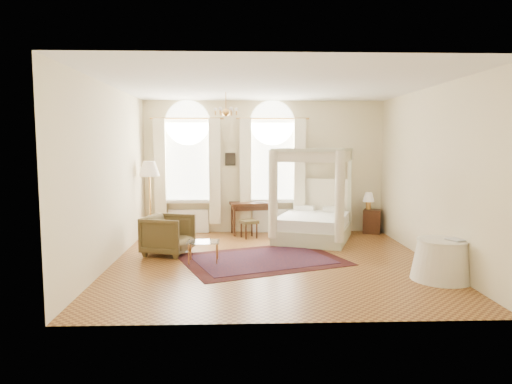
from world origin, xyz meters
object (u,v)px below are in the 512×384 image
canopy_bed (313,219)px  writing_desk (252,207)px  side_table (442,260)px  stool (249,223)px  floor_lamp (149,173)px  nightstand (372,221)px  coffee_table (203,243)px  armchair (168,235)px

canopy_bed → writing_desk: canopy_bed is taller
writing_desk → side_table: (3.02, -3.95, -0.35)m
side_table → writing_desk: bearing=127.4°
stool → canopy_bed: bearing=-11.3°
writing_desk → floor_lamp: (-2.38, -0.58, 0.89)m
canopy_bed → nightstand: size_ratio=3.98×
stool → coffee_table: bearing=-112.0°
stool → side_table: side_table is taller
coffee_table → floor_lamp: floor_lamp is taller
floor_lamp → stool: bearing=2.7°
nightstand → side_table: (0.00, -3.95, 0.03)m
nightstand → canopy_bed: bearing=-154.6°
canopy_bed → nightstand: canopy_bed is taller
nightstand → floor_lamp: floor_lamp is taller
side_table → nightstand: bearing=90.0°
stool → writing_desk: bearing=80.4°
stool → armchair: (-1.67, -1.57, 0.04)m
nightstand → writing_desk: writing_desk is taller
canopy_bed → coffee_table: bearing=-140.9°
canopy_bed → coffee_table: (-2.39, -1.94, -0.12)m
armchair → floor_lamp: (-0.63, 1.46, 1.16)m
canopy_bed → nightstand: bearing=25.4°
canopy_bed → armchair: (-3.15, -1.27, -0.08)m
canopy_bed → side_table: canopy_bed is taller
canopy_bed → nightstand: 1.80m
canopy_bed → stool: size_ratio=4.88×
writing_desk → armchair: armchair is taller
canopy_bed → armchair: 3.40m
floor_lamp → armchair: bearing=-66.5°
canopy_bed → stool: 1.52m
side_table → stool: bearing=131.7°
canopy_bed → side_table: 3.57m
writing_desk → coffee_table: writing_desk is taller
canopy_bed → side_table: bearing=-63.1°
writing_desk → coffee_table: bearing=-110.0°
stool → floor_lamp: size_ratio=0.27×
canopy_bed → writing_desk: (-1.41, 0.77, 0.19)m
floor_lamp → coffee_table: bearing=-56.8°
canopy_bed → floor_lamp: bearing=177.1°
coffee_table → canopy_bed: bearing=39.1°
nightstand → stool: size_ratio=1.22×
writing_desk → armchair: bearing=-130.6°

